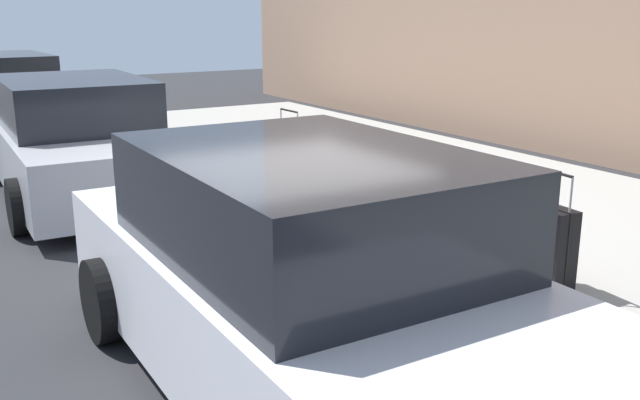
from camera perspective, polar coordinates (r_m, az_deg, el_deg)
ground_plane at (r=8.14m, az=-2.31°, el=-2.26°), size 40.00×40.00×0.00m
sidewalk_curb at (r=9.55m, az=10.87°, el=0.53°), size 18.00×5.00×0.14m
suitcase_black_0 at (r=6.19m, az=17.70°, el=-3.74°), size 0.49×0.27×1.03m
suitcase_red_1 at (r=6.54m, az=14.60°, el=-3.45°), size 0.39×0.26×0.77m
suitcase_silver_2 at (r=6.79m, az=11.42°, el=-2.60°), size 0.42×0.20×0.57m
suitcase_teal_3 at (r=7.17m, az=9.64°, el=-1.42°), size 0.38×0.24×0.79m
suitcase_navy_4 at (r=7.50m, az=7.12°, el=0.05°), size 0.51×0.24×0.93m
suitcase_maroon_5 at (r=7.89m, az=4.65°, el=1.02°), size 0.46×0.20×0.96m
suitcase_olive_6 at (r=8.29m, az=2.70°, el=1.08°), size 0.41×0.28×0.79m
suitcase_black_7 at (r=8.58m, az=0.64°, el=2.13°), size 0.37×0.23×1.03m
suitcase_red_8 at (r=8.97m, az=-1.17°, el=2.00°), size 0.48×0.26×0.57m
suitcase_silver_9 at (r=9.42m, az=-2.45°, el=3.30°), size 0.48×0.20×1.02m
fire_hydrant at (r=10.06m, az=-4.45°, el=4.12°), size 0.39×0.21×0.73m
bollard_post at (r=10.54m, az=-6.69°, el=4.29°), size 0.17×0.17×0.66m
parked_car_white_0 at (r=4.52m, az=-1.04°, el=-6.61°), size 4.61×2.12×1.61m
parked_car_silver_1 at (r=9.96m, az=-18.86°, el=4.49°), size 4.80×2.23×1.56m
parked_car_beige_2 at (r=15.57m, az=-23.80°, el=7.59°), size 4.83×2.07×1.56m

